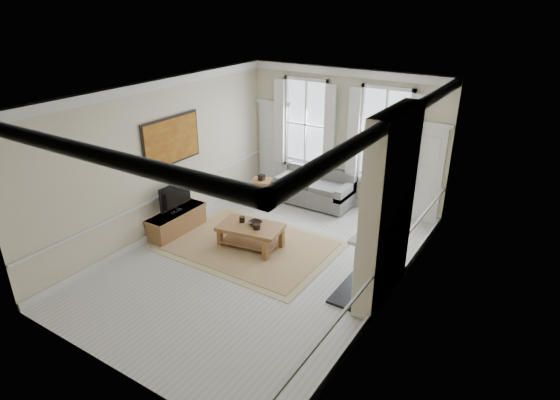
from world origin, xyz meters
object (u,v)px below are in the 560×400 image
Objects in this scene: sofa at (316,190)px; side_table at (262,184)px; tv_stand at (177,222)px; coffee_table at (250,229)px.

sofa reaches higher than side_table.
side_table is 0.44× the size of tv_stand.
tv_stand is at bearing -121.14° from sofa.
coffee_table is 1.83m from tv_stand.
sofa is 1.30× the size of coffee_table.
tv_stand is at bearing -104.43° from side_table.
sofa is 1.30× the size of tv_stand.
sofa reaches higher than tv_stand.
coffee_table is 1.00× the size of tv_stand.
side_table reaches higher than tv_stand.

